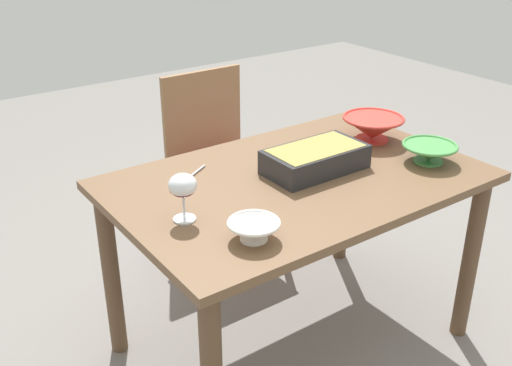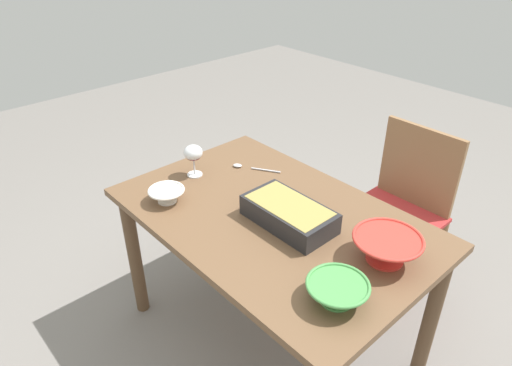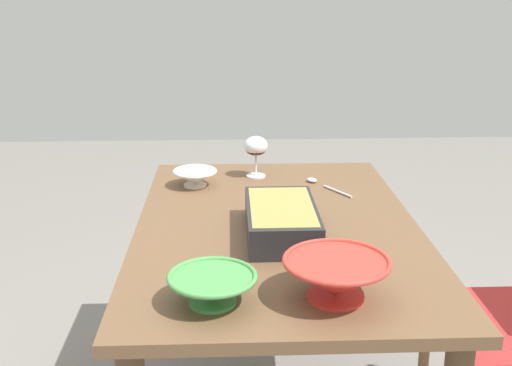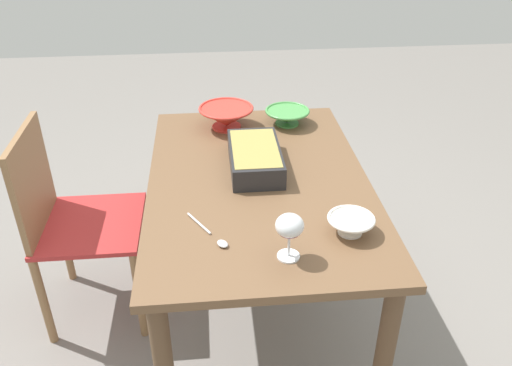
{
  "view_description": "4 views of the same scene",
  "coord_description": "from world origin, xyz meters",
  "views": [
    {
      "loc": [
        1.25,
        1.5,
        1.64
      ],
      "look_at": [
        0.17,
        -0.01,
        0.75
      ],
      "focal_mm": 42.31,
      "sensor_mm": 36.0,
      "label": 1
    },
    {
      "loc": [
        -1.11,
        1.1,
        1.82
      ],
      "look_at": [
        0.11,
        -0.01,
        0.83
      ],
      "focal_mm": 32.3,
      "sensor_mm": 36.0,
      "label": 2
    },
    {
      "loc": [
        -1.79,
        0.14,
        1.44
      ],
      "look_at": [
        0.18,
        0.06,
        0.81
      ],
      "focal_mm": 44.83,
      "sensor_mm": 36.0,
      "label": 3
    },
    {
      "loc": [
        1.74,
        -0.18,
        1.77
      ],
      "look_at": [
        0.12,
        -0.02,
        0.79
      ],
      "focal_mm": 36.96,
      "sensor_mm": 36.0,
      "label": 4
    }
  ],
  "objects": [
    {
      "name": "dining_table",
      "position": [
        0.0,
        0.0,
        0.63
      ],
      "size": [
        1.31,
        0.85,
        0.73
      ],
      "color": "brown",
      "rests_on": "ground_plane"
    },
    {
      "name": "casserole_dish",
      "position": [
        -0.09,
        -0.01,
        0.78
      ],
      "size": [
        0.37,
        0.2,
        0.09
      ],
      "color": "#262628",
      "rests_on": "dining_table"
    },
    {
      "name": "chair",
      "position": [
        -0.15,
        -0.79,
        0.5
      ],
      "size": [
        0.44,
        0.43,
        0.9
      ],
      "color": "#B22D2D",
      "rests_on": "ground_plane"
    },
    {
      "name": "ground_plane",
      "position": [
        0.0,
        0.0,
        0.0
      ],
      "size": [
        8.0,
        8.0,
        0.0
      ],
      "primitive_type": "plane",
      "color": "gray"
    },
    {
      "name": "small_bowl",
      "position": [
        -0.47,
        -0.1,
        0.79
      ],
      "size": [
        0.25,
        0.25,
        0.1
      ],
      "color": "red",
      "rests_on": "dining_table"
    },
    {
      "name": "mixing_bowl",
      "position": [
        -0.48,
        0.18,
        0.77
      ],
      "size": [
        0.21,
        0.21,
        0.07
      ],
      "color": "#4C994C",
      "rests_on": "dining_table"
    },
    {
      "name": "serving_spoon",
      "position": [
        0.37,
        -0.18,
        0.74
      ],
      "size": [
        0.21,
        0.14,
        0.01
      ],
      "color": "silver",
      "rests_on": "dining_table"
    },
    {
      "name": "serving_bowl",
      "position": [
        0.38,
        0.26,
        0.77
      ],
      "size": [
        0.16,
        0.16,
        0.06
      ],
      "color": "white",
      "rests_on": "dining_table"
    },
    {
      "name": "wine_glass",
      "position": [
        0.48,
        0.04,
        0.84
      ],
      "size": [
        0.09,
        0.09,
        0.15
      ],
      "color": "white",
      "rests_on": "dining_table"
    }
  ]
}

